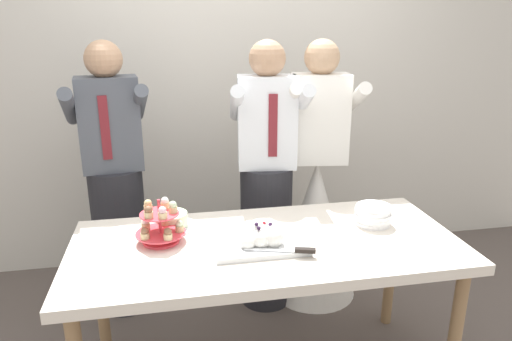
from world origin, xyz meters
The scene contains 9 objects.
rear_wall centered at (0.00, 1.45, 1.45)m, with size 5.20×0.10×2.90m, color beige.
dessert_table centered at (0.00, 0.00, 0.70)m, with size 1.80×0.80×0.78m.
cupcake_stand centered at (-0.48, 0.09, 0.86)m, with size 0.23×0.23×0.21m.
main_cake_tray centered at (-0.04, -0.03, 0.82)m, with size 0.43×0.34×0.13m.
plate_stack centered at (0.56, 0.09, 0.82)m, with size 0.18×0.18×0.10m.
round_cake centered at (-0.43, 0.24, 0.81)m, with size 0.24×0.24×0.08m.
person_groom centered at (0.15, 0.70, 0.75)m, with size 0.51×0.54×1.66m.
person_bride centered at (0.48, 0.74, 0.58)m, with size 0.56×0.56×1.66m.
person_guest centered at (-0.75, 0.82, 0.75)m, with size 0.52×0.54×1.66m.
Camera 1 is at (-0.42, -1.91, 1.74)m, focal length 32.47 mm.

